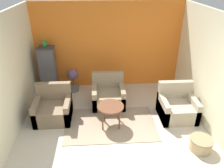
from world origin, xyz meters
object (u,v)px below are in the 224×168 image
at_px(armchair_right, 177,107).
at_px(parrot, 45,43).
at_px(birdcage, 49,71).
at_px(armchair_left, 53,109).
at_px(coffee_table, 111,108).
at_px(armchair_middle, 108,95).
at_px(wicker_basket, 201,144).
at_px(potted_plant, 73,78).

distance_m(armchair_right, parrot, 3.82).
bearing_deg(birdcage, parrot, 90.00).
relative_size(armchair_left, armchair_right, 1.00).
distance_m(coffee_table, armchair_middle, 0.92).
bearing_deg(armchair_right, wicker_basket, -83.71).
xyz_separation_m(parrot, wicker_basket, (3.44, -2.59, -1.36)).
distance_m(armchair_middle, parrot, 2.21).
bearing_deg(coffee_table, potted_plant, 120.45).
xyz_separation_m(armchair_right, parrot, (-3.32, 1.45, 1.24)).
bearing_deg(birdcage, armchair_right, -23.52).
distance_m(coffee_table, armchair_left, 1.42).
distance_m(armchair_left, wicker_basket, 3.39).
bearing_deg(wicker_basket, parrot, 143.06).
bearing_deg(potted_plant, wicker_basket, -43.55).
relative_size(armchair_right, wicker_basket, 1.84).
bearing_deg(armchair_middle, parrot, 155.28).
bearing_deg(birdcage, potted_plant, 4.96).
relative_size(coffee_table, wicker_basket, 1.32).
relative_size(coffee_table, armchair_right, 0.72).
distance_m(armchair_middle, birdcage, 1.88).
relative_size(coffee_table, armchair_middle, 0.72).
height_order(armchair_left, parrot, parrot).
xyz_separation_m(birdcage, parrot, (0.00, 0.00, 0.82)).
height_order(parrot, potted_plant, parrot).
bearing_deg(armchair_middle, armchair_left, -157.84).
bearing_deg(armchair_left, armchair_middle, 22.16).
bearing_deg(wicker_basket, armchair_middle, 134.28).
xyz_separation_m(armchair_middle, parrot, (-1.67, 0.77, 1.24)).
bearing_deg(armchair_middle, potted_plant, 140.71).
xyz_separation_m(armchair_right, armchair_middle, (-1.65, 0.68, 0.00)).
height_order(armchair_left, potted_plant, armchair_left).
xyz_separation_m(armchair_middle, potted_plant, (-1.01, 0.82, 0.14)).
bearing_deg(coffee_table, armchair_left, 165.88).
bearing_deg(coffee_table, wicker_basket, -27.58).
bearing_deg(armchair_left, parrot, 103.07).
height_order(armchair_middle, wicker_basket, armchair_middle).
distance_m(parrot, potted_plant, 1.28).
relative_size(armchair_left, armchair_middle, 1.00).
xyz_separation_m(coffee_table, armchair_left, (-1.37, 0.34, -0.20)).
height_order(coffee_table, armchair_middle, armchair_middle).
bearing_deg(coffee_table, parrot, 135.14).
distance_m(armchair_right, wicker_basket, 1.16).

